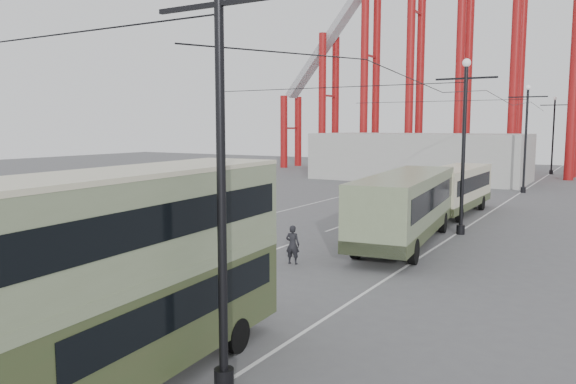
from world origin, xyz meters
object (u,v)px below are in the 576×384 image
Objects in this scene: single_decker_green at (406,205)px; single_decker_cream at (455,188)px; pedestrian at (293,245)px; double_decker_bus at (135,266)px; lamp_post_near at (219,26)px.

single_decker_cream is (-0.30, 10.69, -0.20)m from single_decker_green.
single_decker_cream reaches higher than pedestrian.
double_decker_bus is 5.55× the size of pedestrian.
lamp_post_near is at bearing -90.63° from single_decker_green.
double_decker_bus is at bearing -157.38° from lamp_post_near.
lamp_post_near is at bearing 18.45° from double_decker_bus.
lamp_post_near is 18.23m from single_decker_green.
lamp_post_near reaches higher than pedestrian.
double_decker_bus is 28.63m from single_decker_cream.
double_decker_bus is 11.89m from pedestrian.
single_decker_cream is (-0.25, 28.61, -0.99)m from double_decker_bus.
single_decker_green is at bearing -87.91° from single_decker_cream.
pedestrian is at bearing -97.49° from single_decker_cream.
single_decker_green is 1.25× the size of single_decker_cream.
double_decker_bus is 17.94m from single_decker_green.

